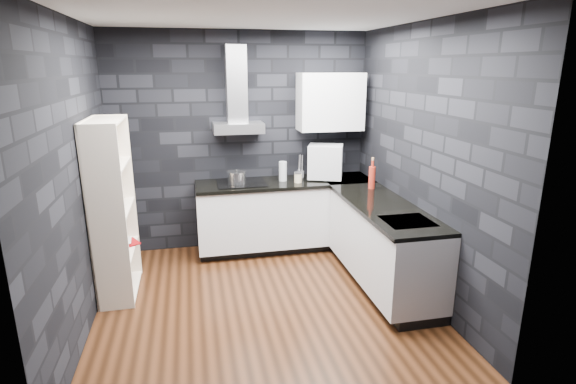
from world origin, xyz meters
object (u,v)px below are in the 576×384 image
object	(u,v)px
pot	(237,178)
fruit_bowl	(111,210)
glass_vase	(283,171)
utensil_crock	(300,175)
bookshelf	(113,209)
appliance_garage	(325,161)
red_bottle	(372,178)
storage_jar	(298,178)

from	to	relation	value
pot	fruit_bowl	bearing A→B (deg)	-146.48
glass_vase	utensil_crock	world-z (taller)	glass_vase
utensil_crock	fruit_bowl	size ratio (longest dim) A/B	0.54
pot	bookshelf	xyz separation A→B (m)	(-1.31, -0.74, -0.08)
appliance_garage	red_bottle	xyz separation A→B (m)	(0.40, -0.55, -0.10)
pot	bookshelf	size ratio (longest dim) A/B	0.12
pot	fruit_bowl	distance (m)	1.58
bookshelf	storage_jar	bearing A→B (deg)	-1.81
utensil_crock	appliance_garage	distance (m)	0.36
glass_vase	storage_jar	xyz separation A→B (m)	(0.16, -0.13, -0.06)
appliance_garage	storage_jar	bearing A→B (deg)	-143.73
bookshelf	pot	bearing A→B (deg)	10.00
utensil_crock	appliance_garage	world-z (taller)	appliance_garage
fruit_bowl	glass_vase	bearing A→B (deg)	25.69
storage_jar	red_bottle	bearing A→B (deg)	-30.21
glass_vase	red_bottle	size ratio (longest dim) A/B	0.93
storage_jar	utensil_crock	distance (m)	0.13
red_bottle	storage_jar	bearing A→B (deg)	149.79
pot	utensil_crock	size ratio (longest dim) A/B	1.81
glass_vase	bookshelf	bearing A→B (deg)	-157.70
storage_jar	appliance_garage	size ratio (longest dim) A/B	0.27
red_bottle	pot	bearing A→B (deg)	160.38
utensil_crock	pot	bearing A→B (deg)	-177.84
pot	fruit_bowl	size ratio (longest dim) A/B	0.98
glass_vase	fruit_bowl	size ratio (longest dim) A/B	1.09
pot	storage_jar	xyz separation A→B (m)	(0.74, -0.09, -0.02)
glass_vase	bookshelf	size ratio (longest dim) A/B	0.13
pot	storage_jar	world-z (taller)	pot
glass_vase	fruit_bowl	distance (m)	2.10
storage_jar	red_bottle	world-z (taller)	red_bottle
storage_jar	utensil_crock	world-z (taller)	utensil_crock
glass_vase	appliance_garage	bearing A→B (deg)	-2.93
pot	fruit_bowl	xyz separation A→B (m)	(-1.31, -0.87, -0.04)
fruit_bowl	utensil_crock	bearing A→B (deg)	23.08
glass_vase	storage_jar	size ratio (longest dim) A/B	2.12
storage_jar	utensil_crock	bearing A→B (deg)	64.39
pot	glass_vase	xyz separation A→B (m)	(0.58, 0.04, 0.04)
glass_vase	utensil_crock	size ratio (longest dim) A/B	2.02
storage_jar	appliance_garage	world-z (taller)	appliance_garage
storage_jar	utensil_crock	xyz separation A→B (m)	(0.06, 0.12, 0.00)
utensil_crock	fruit_bowl	distance (m)	2.30
fruit_bowl	red_bottle	bearing A→B (deg)	6.65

